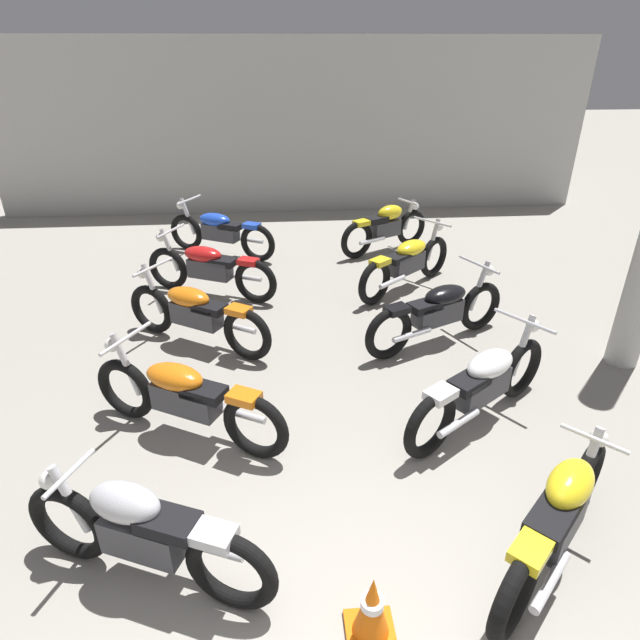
% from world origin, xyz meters
% --- Properties ---
extents(back_wall, '(12.90, 0.24, 3.60)m').
position_xyz_m(back_wall, '(0.00, 10.47, 1.80)').
color(back_wall, '#B2B2AD').
rests_on(back_wall, ground).
extents(motorcycle_left_row_0, '(1.86, 0.86, 0.88)m').
position_xyz_m(motorcycle_left_row_0, '(-1.46, 0.93, 0.46)').
color(motorcycle_left_row_0, black).
rests_on(motorcycle_left_row_0, ground).
extents(motorcycle_left_row_1, '(1.96, 1.16, 0.97)m').
position_xyz_m(motorcycle_left_row_1, '(-1.40, 2.52, 0.45)').
color(motorcycle_left_row_1, black).
rests_on(motorcycle_left_row_1, ground).
extents(motorcycle_left_row_2, '(1.90, 1.24, 0.97)m').
position_xyz_m(motorcycle_left_row_2, '(-1.51, 4.31, 0.45)').
color(motorcycle_left_row_2, black).
rests_on(motorcycle_left_row_2, ground).
extents(motorcycle_left_row_3, '(2.02, 1.08, 0.97)m').
position_xyz_m(motorcycle_left_row_3, '(-1.50, 5.82, 0.45)').
color(motorcycle_left_row_3, black).
rests_on(motorcycle_left_row_3, ground).
extents(motorcycle_left_row_4, '(1.97, 1.16, 0.97)m').
position_xyz_m(motorcycle_left_row_4, '(-1.48, 7.56, 0.45)').
color(motorcycle_left_row_4, black).
rests_on(motorcycle_left_row_4, ground).
extents(motorcycle_right_row_0, '(1.50, 1.44, 0.88)m').
position_xyz_m(motorcycle_right_row_0, '(1.44, 0.82, 0.46)').
color(motorcycle_right_row_0, black).
rests_on(motorcycle_right_row_0, ground).
extents(motorcycle_right_row_1, '(1.84, 1.33, 0.97)m').
position_xyz_m(motorcycle_right_row_1, '(1.49, 2.48, 0.45)').
color(motorcycle_right_row_1, black).
rests_on(motorcycle_right_row_1, ground).
extents(motorcycle_right_row_2, '(2.01, 1.09, 0.97)m').
position_xyz_m(motorcycle_right_row_2, '(1.52, 4.10, 0.45)').
color(motorcycle_right_row_2, black).
rests_on(motorcycle_right_row_2, ground).
extents(motorcycle_right_row_3, '(1.73, 1.49, 0.97)m').
position_xyz_m(motorcycle_right_row_3, '(1.51, 5.80, 0.45)').
color(motorcycle_right_row_3, black).
rests_on(motorcycle_right_row_3, ground).
extents(motorcycle_right_row_4, '(1.77, 1.07, 0.88)m').
position_xyz_m(motorcycle_right_row_4, '(1.51, 7.53, 0.46)').
color(motorcycle_right_row_4, black).
rests_on(motorcycle_right_row_4, ground).
extents(traffic_cone, '(0.32, 0.32, 0.54)m').
position_xyz_m(traffic_cone, '(0.04, 0.39, 0.26)').
color(traffic_cone, orange).
rests_on(traffic_cone, ground).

